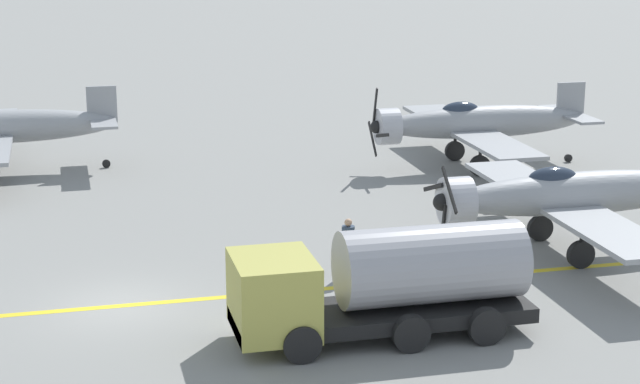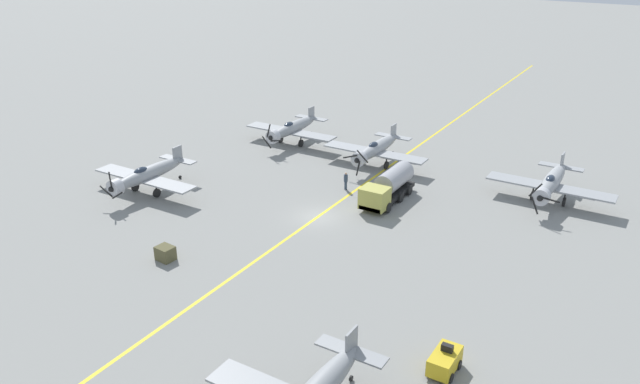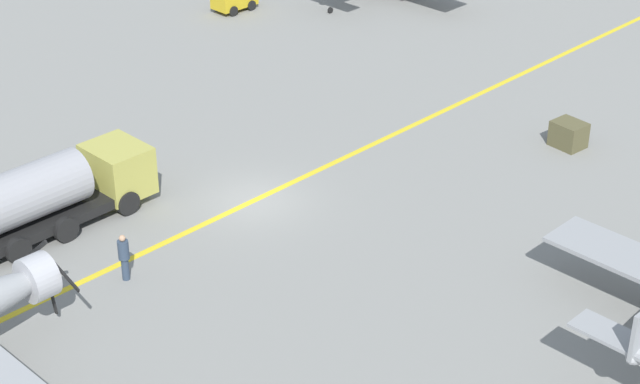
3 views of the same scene
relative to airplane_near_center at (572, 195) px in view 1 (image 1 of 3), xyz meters
The scene contains 6 objects.
ground_plane 15.06m from the airplane_near_center, 95.55° to the left, with size 400.00×400.00×0.00m, color gray.
taxiway_stripe 15.06m from the airplane_near_center, 95.55° to the left, with size 0.30×160.00×0.01m, color yellow.
airplane_near_center is the anchor object (origin of this frame).
airplane_near_right 12.34m from the airplane_near_center, ahead, with size 12.00×9.98×3.74m.
fuel_tanker 9.81m from the airplane_near_center, 123.44° to the left, with size 2.68×8.00×2.98m.
ground_crew_walking 7.82m from the airplane_near_center, 93.36° to the left, with size 0.40×0.40×1.85m.
Camera 1 is at (-29.47, 1.26, 11.01)m, focal length 60.00 mm.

